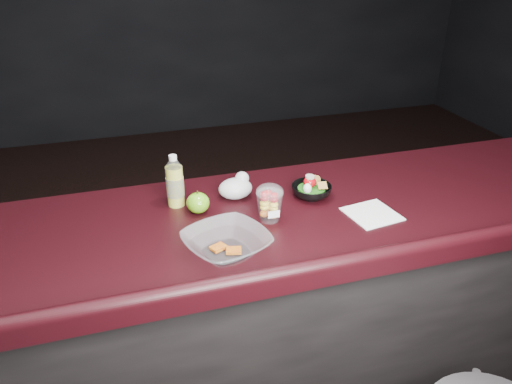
{
  "coord_description": "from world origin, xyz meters",
  "views": [
    {
      "loc": [
        -0.38,
        -1.1,
        1.86
      ],
      "look_at": [
        0.06,
        0.32,
        1.1
      ],
      "focal_mm": 35.0,
      "sensor_mm": 36.0,
      "label": 1
    }
  ],
  "objects_px": {
    "fruit_cup": "(270,202)",
    "snack_bowl": "(311,190)",
    "green_apple": "(198,203)",
    "takeout_bowl": "(227,244)",
    "lemonade_bottle": "(175,185)"
  },
  "relations": [
    {
      "from": "snack_bowl",
      "to": "takeout_bowl",
      "type": "bearing_deg",
      "value": -145.7
    },
    {
      "from": "takeout_bowl",
      "to": "snack_bowl",
      "type": "bearing_deg",
      "value": 34.3
    },
    {
      "from": "fruit_cup",
      "to": "green_apple",
      "type": "relative_size",
      "value": 1.59
    },
    {
      "from": "green_apple",
      "to": "snack_bowl",
      "type": "relative_size",
      "value": 0.45
    },
    {
      "from": "lemonade_bottle",
      "to": "snack_bowl",
      "type": "relative_size",
      "value": 1.04
    },
    {
      "from": "fruit_cup",
      "to": "takeout_bowl",
      "type": "bearing_deg",
      "value": -141.55
    },
    {
      "from": "fruit_cup",
      "to": "snack_bowl",
      "type": "distance_m",
      "value": 0.23
    },
    {
      "from": "fruit_cup",
      "to": "snack_bowl",
      "type": "xyz_separation_m",
      "value": [
        0.2,
        0.11,
        -0.04
      ]
    },
    {
      "from": "fruit_cup",
      "to": "green_apple",
      "type": "xyz_separation_m",
      "value": [
        -0.22,
        0.12,
        -0.03
      ]
    },
    {
      "from": "lemonade_bottle",
      "to": "takeout_bowl",
      "type": "xyz_separation_m",
      "value": [
        0.1,
        -0.34,
        -0.05
      ]
    },
    {
      "from": "green_apple",
      "to": "lemonade_bottle",
      "type": "bearing_deg",
      "value": 129.97
    },
    {
      "from": "snack_bowl",
      "to": "takeout_bowl",
      "type": "height_order",
      "value": "snack_bowl"
    },
    {
      "from": "fruit_cup",
      "to": "snack_bowl",
      "type": "bearing_deg",
      "value": 30.06
    },
    {
      "from": "green_apple",
      "to": "takeout_bowl",
      "type": "distance_m",
      "value": 0.27
    },
    {
      "from": "green_apple",
      "to": "takeout_bowl",
      "type": "xyz_separation_m",
      "value": [
        0.03,
        -0.26,
        -0.01
      ]
    }
  ]
}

